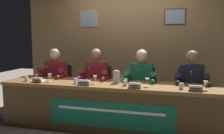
# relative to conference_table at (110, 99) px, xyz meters

# --- Properties ---
(ground_plane) EXTENTS (12.00, 12.00, 0.00)m
(ground_plane) POSITION_rel_conference_table_xyz_m (-0.00, 0.11, -0.50)
(ground_plane) COLOR gray
(wall_back_panelled) EXTENTS (4.66, 0.14, 2.60)m
(wall_back_panelled) POSITION_rel_conference_table_xyz_m (-0.00, 1.60, 0.81)
(wall_back_panelled) COLOR #937047
(wall_back_panelled) RESTS_ON ground_plane
(conference_table) EXTENTS (3.46, 0.74, 0.72)m
(conference_table) POSITION_rel_conference_table_xyz_m (0.00, 0.00, 0.00)
(conference_table) COLOR brown
(conference_table) RESTS_ON ground_plane
(chair_far_left) EXTENTS (0.44, 0.44, 0.90)m
(chair_far_left) POSITION_rel_conference_table_xyz_m (-1.19, 0.66, -0.06)
(chair_far_left) COLOR black
(chair_far_left) RESTS_ON ground_plane
(panelist_far_left) EXTENTS (0.51, 0.48, 1.23)m
(panelist_far_left) POSITION_rel_conference_table_xyz_m (-1.19, 0.46, 0.22)
(panelist_far_left) COLOR black
(panelist_far_left) RESTS_ON ground_plane
(nameplate_far_left) EXTENTS (0.17, 0.06, 0.08)m
(nameplate_far_left) POSITION_rel_conference_table_xyz_m (-1.15, -0.14, 0.27)
(nameplate_far_left) COLOR white
(nameplate_far_left) RESTS_ON conference_table
(juice_glass_far_left) EXTENTS (0.06, 0.06, 0.12)m
(juice_glass_far_left) POSITION_rel_conference_table_xyz_m (-1.00, -0.01, 0.31)
(juice_glass_far_left) COLOR white
(juice_glass_far_left) RESTS_ON conference_table
(water_cup_far_left) EXTENTS (0.06, 0.06, 0.08)m
(water_cup_far_left) POSITION_rel_conference_table_xyz_m (-1.37, -0.09, 0.26)
(water_cup_far_left) COLOR silver
(water_cup_far_left) RESTS_ON conference_table
(microphone_far_left) EXTENTS (0.06, 0.17, 0.22)m
(microphone_far_left) POSITION_rel_conference_table_xyz_m (-1.19, 0.12, 0.30)
(microphone_far_left) COLOR black
(microphone_far_left) RESTS_ON conference_table
(chair_center_left) EXTENTS (0.44, 0.44, 0.90)m
(chair_center_left) POSITION_rel_conference_table_xyz_m (-0.40, 0.66, -0.06)
(chair_center_left) COLOR black
(chair_center_left) RESTS_ON ground_plane
(panelist_center_left) EXTENTS (0.51, 0.48, 1.23)m
(panelist_center_left) POSITION_rel_conference_table_xyz_m (-0.40, 0.46, 0.22)
(panelist_center_left) COLOR black
(panelist_center_left) RESTS_ON ground_plane
(nameplate_center_left) EXTENTS (0.19, 0.06, 0.08)m
(nameplate_center_left) POSITION_rel_conference_table_xyz_m (-0.36, -0.15, 0.27)
(nameplate_center_left) COLOR white
(nameplate_center_left) RESTS_ON conference_table
(juice_glass_center_left) EXTENTS (0.06, 0.06, 0.12)m
(juice_glass_center_left) POSITION_rel_conference_table_xyz_m (-0.24, -0.00, 0.31)
(juice_glass_center_left) COLOR white
(juice_glass_center_left) RESTS_ON conference_table
(water_cup_center_left) EXTENTS (0.06, 0.06, 0.08)m
(water_cup_center_left) POSITION_rel_conference_table_xyz_m (-0.52, -0.08, 0.26)
(water_cup_center_left) COLOR silver
(water_cup_center_left) RESTS_ON conference_table
(microphone_center_left) EXTENTS (0.06, 0.17, 0.22)m
(microphone_center_left) POSITION_rel_conference_table_xyz_m (-0.40, 0.09, 0.30)
(microphone_center_left) COLOR black
(microphone_center_left) RESTS_ON conference_table
(chair_center_right) EXTENTS (0.44, 0.44, 0.90)m
(chair_center_right) POSITION_rel_conference_table_xyz_m (0.39, 0.66, -0.06)
(chair_center_right) COLOR black
(chair_center_right) RESTS_ON ground_plane
(panelist_center_right) EXTENTS (0.51, 0.48, 1.23)m
(panelist_center_right) POSITION_rel_conference_table_xyz_m (0.39, 0.46, 0.22)
(panelist_center_right) COLOR black
(panelist_center_right) RESTS_ON ground_plane
(nameplate_center_right) EXTENTS (0.17, 0.06, 0.08)m
(nameplate_center_right) POSITION_rel_conference_table_xyz_m (0.40, -0.18, 0.27)
(nameplate_center_right) COLOR white
(nameplate_center_right) RESTS_ON conference_table
(juice_glass_center_right) EXTENTS (0.06, 0.06, 0.12)m
(juice_glass_center_right) POSITION_rel_conference_table_xyz_m (0.55, -0.02, 0.31)
(juice_glass_center_right) COLOR white
(juice_glass_center_right) RESTS_ON conference_table
(water_cup_center_right) EXTENTS (0.06, 0.06, 0.08)m
(water_cup_center_right) POSITION_rel_conference_table_xyz_m (0.24, -0.04, 0.26)
(water_cup_center_right) COLOR silver
(water_cup_center_right) RESTS_ON conference_table
(microphone_center_right) EXTENTS (0.06, 0.17, 0.22)m
(microphone_center_right) POSITION_rel_conference_table_xyz_m (0.36, 0.13, 0.30)
(microphone_center_right) COLOR black
(microphone_center_right) RESTS_ON conference_table
(chair_far_right) EXTENTS (0.44, 0.44, 0.90)m
(chair_far_right) POSITION_rel_conference_table_xyz_m (1.18, 0.66, -0.06)
(chair_far_right) COLOR black
(chair_far_right) RESTS_ON ground_plane
(panelist_far_right) EXTENTS (0.51, 0.48, 1.23)m
(panelist_far_right) POSITION_rel_conference_table_xyz_m (1.18, 0.46, 0.22)
(panelist_far_right) COLOR black
(panelist_far_right) RESTS_ON ground_plane
(nameplate_far_right) EXTENTS (0.18, 0.06, 0.08)m
(nameplate_far_right) POSITION_rel_conference_table_xyz_m (1.20, -0.15, 0.27)
(nameplate_far_right) COLOR white
(nameplate_far_right) RESTS_ON conference_table
(juice_glass_far_right) EXTENTS (0.06, 0.06, 0.12)m
(juice_glass_far_right) POSITION_rel_conference_table_xyz_m (1.33, -0.04, 0.31)
(juice_glass_far_right) COLOR white
(juice_glass_far_right) RESTS_ON conference_table
(water_cup_far_right) EXTENTS (0.06, 0.06, 0.08)m
(water_cup_far_right) POSITION_rel_conference_table_xyz_m (1.02, -0.07, 0.26)
(water_cup_far_right) COLOR silver
(water_cup_far_right) RESTS_ON conference_table
(microphone_far_right) EXTENTS (0.06, 0.17, 0.22)m
(microphone_far_right) POSITION_rel_conference_table_xyz_m (1.16, 0.08, 0.30)
(microphone_far_right) COLOR black
(microphone_far_right) RESTS_ON conference_table
(water_pitcher_central) EXTENTS (0.15, 0.10, 0.21)m
(water_pitcher_central) POSITION_rel_conference_table_xyz_m (0.06, 0.13, 0.32)
(water_pitcher_central) COLOR silver
(water_pitcher_central) RESTS_ON conference_table
(document_stack_far_left) EXTENTS (0.23, 0.18, 0.01)m
(document_stack_far_left) POSITION_rel_conference_table_xyz_m (-1.21, -0.03, 0.23)
(document_stack_far_left) COLOR white
(document_stack_far_left) RESTS_ON conference_table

